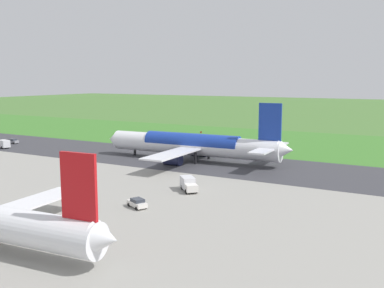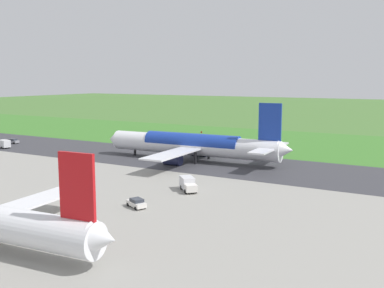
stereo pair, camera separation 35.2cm
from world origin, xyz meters
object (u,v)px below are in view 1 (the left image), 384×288
object	(u,v)px
airliner_main	(193,145)
service_car_followme	(12,141)
traffic_cone_orange	(187,138)
service_truck_baggage	(189,184)
service_car_ops	(137,203)
service_truck_fuel	(3,144)
no_stopping_sign	(201,135)

from	to	relation	value
airliner_main	service_car_followme	distance (m)	68.33
service_car_followme	traffic_cone_orange	size ratio (longest dim) A/B	7.91
service_truck_baggage	traffic_cone_orange	world-z (taller)	service_truck_baggage
service_truck_baggage	service_car_followme	distance (m)	87.08
service_car_followme	service_car_ops	xyz separation A→B (m)	(-81.24, 40.25, 0.00)
airliner_main	service_truck_baggage	distance (m)	32.14
airliner_main	service_car_followme	bearing A→B (deg)	1.89
service_car_ops	traffic_cone_orange	bearing A→B (deg)	-65.25
airliner_main	service_truck_fuel	xyz separation A→B (m)	(62.40, 10.40, -2.95)
service_car_followme	service_truck_baggage	bearing A→B (deg)	162.57
traffic_cone_orange	service_truck_baggage	bearing A→B (deg)	120.42
service_car_followme	traffic_cone_orange	bearing A→B (deg)	-137.75
airliner_main	traffic_cone_orange	world-z (taller)	airliner_main
no_stopping_sign	service_truck_fuel	bearing A→B (deg)	47.68
traffic_cone_orange	service_truck_fuel	bearing A→B (deg)	51.51
service_truck_fuel	no_stopping_sign	world-z (taller)	no_stopping_sign
service_car_followme	airliner_main	bearing A→B (deg)	-178.11
airliner_main	traffic_cone_orange	xyz separation A→B (m)	(24.01, -37.88, -4.08)
airliner_main	service_truck_baggage	size ratio (longest dim) A/B	9.47
service_truck_baggage	service_car_ops	distance (m)	14.29
airliner_main	service_car_ops	xyz separation A→B (m)	(-13.04, 42.50, -3.51)
service_truck_fuel	service_car_ops	world-z (taller)	service_truck_fuel
service_truck_baggage	service_truck_fuel	world-z (taller)	same
airliner_main	service_car_ops	bearing A→B (deg)	107.06
airliner_main	service_truck_baggage	xyz separation A→B (m)	(-14.88, 28.34, -2.95)
service_truck_fuel	no_stopping_sign	size ratio (longest dim) A/B	2.08
service_truck_baggage	traffic_cone_orange	size ratio (longest dim) A/B	10.39
service_truck_baggage	service_car_ops	size ratio (longest dim) A/B	1.25
service_truck_baggage	traffic_cone_orange	xyz separation A→B (m)	(38.89, -66.22, -1.13)
service_truck_fuel	service_car_ops	distance (m)	81.99
service_car_ops	no_stopping_sign	size ratio (longest dim) A/B	1.56
airliner_main	service_truck_fuel	world-z (taller)	airliner_main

